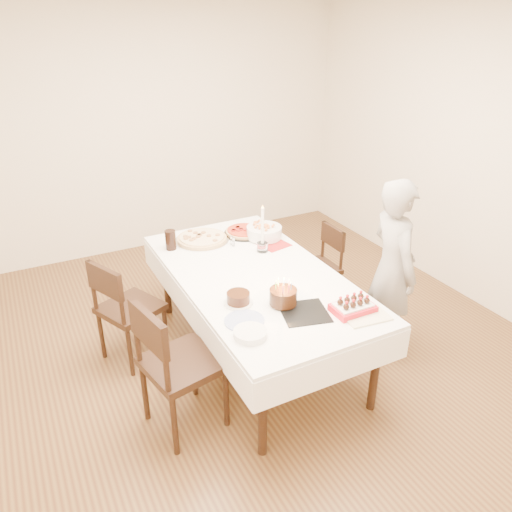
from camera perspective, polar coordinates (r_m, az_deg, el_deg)
name	(u,v)px	position (r m, az deg, el deg)	size (l,w,h in m)	color
floor	(260,351)	(4.25, 0.45, -10.86)	(5.00, 5.00, 0.00)	#51301B
wall_back	(156,131)	(5.84, -11.35, 13.82)	(4.50, 0.04, 2.70)	beige
wall_right	(481,160)	(5.01, 24.29, 9.97)	(0.04, 5.00, 2.70)	beige
dining_table	(256,315)	(4.02, 0.00, -6.79)	(1.14, 2.14, 0.75)	white
chair_right_savory	(316,268)	(4.70, 6.89, -1.38)	(0.40, 0.40, 0.79)	black
chair_left_savory	(131,308)	(4.08, -14.15, -5.81)	(0.46, 0.46, 0.91)	black
chair_left_dessert	(183,364)	(3.36, -8.39, -12.11)	(0.51, 0.51, 0.99)	black
person	(392,269)	(4.05, 15.30, -1.49)	(0.54, 0.35, 1.48)	#A09B97
pizza_white	(202,239)	(4.39, -6.19, 1.99)	(0.48, 0.48, 0.04)	beige
pizza_pepperoni	(244,232)	(4.50, -1.36, 2.81)	(0.37, 0.37, 0.04)	red
red_placemat	(274,245)	(4.30, 2.02, 1.32)	(0.23, 0.23, 0.01)	#B21E1E
pasta_bowl	(264,232)	(4.40, 0.94, 2.76)	(0.31, 0.31, 0.10)	white
taper_candle	(263,229)	(4.10, 0.75, 3.15)	(0.09, 0.09, 0.41)	white
shaker_pair	(233,242)	(4.26, -2.59, 1.62)	(0.07, 0.07, 0.08)	white
cola_glass	(171,240)	(4.25, -9.74, 1.83)	(0.09, 0.09, 0.17)	black
layer_cake	(238,298)	(3.44, -2.04, -4.84)	(0.20, 0.20, 0.08)	#361A0D
cake_board	(304,313)	(3.37, 5.55, -6.48)	(0.31, 0.31, 0.01)	black
birthday_cake	(283,292)	(3.40, 3.14, -4.16)	(0.19, 0.19, 0.17)	#3A1D10
strawberry_box	(353,307)	(3.41, 11.02, -5.74)	(0.28, 0.19, 0.07)	red
box_lid	(366,317)	(3.39, 12.44, -6.82)	(0.30, 0.20, 0.02)	beige
plate_stack	(250,333)	(3.12, -0.67, -8.85)	(0.21, 0.21, 0.04)	white
china_plate	(244,321)	(3.27, -1.35, -7.41)	(0.26, 0.26, 0.01)	white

